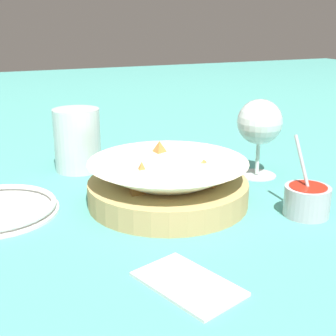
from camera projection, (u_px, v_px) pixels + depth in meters
The scene contains 6 objects.
ground_plane at pixel (189, 209), 0.70m from camera, with size 4.00×4.00×0.00m, color teal.
food_basket at pixel (168, 184), 0.71m from camera, with size 0.24×0.24×0.09m.
sauce_cup at pixel (307, 199), 0.67m from camera, with size 0.07×0.07×0.11m.
wine_glass at pixel (260, 124), 0.82m from camera, with size 0.08×0.08×0.14m.
beer_mug at pixel (77, 142), 0.86m from camera, with size 0.13×0.09×0.11m.
napkin at pixel (188, 282), 0.50m from camera, with size 0.13×0.10×0.01m.
Camera 1 is at (-0.58, 0.28, 0.27)m, focal length 50.00 mm.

